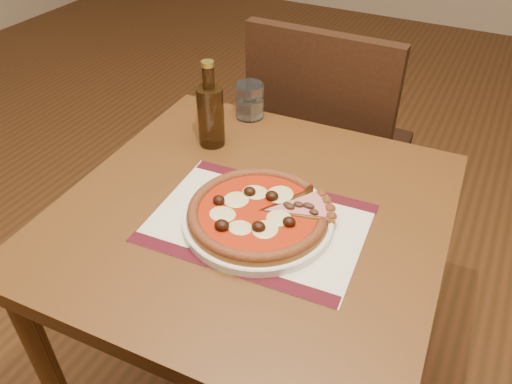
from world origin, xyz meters
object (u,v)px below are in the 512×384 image
(chair_far, at_px, (326,144))
(pizza, at_px, (258,212))
(table, at_px, (252,243))
(water_glass, at_px, (250,101))
(bottle, at_px, (211,113))
(plate, at_px, (258,219))

(chair_far, distance_m, pizza, 0.71)
(table, xyz_separation_m, water_glass, (-0.19, 0.35, 0.15))
(pizza, bearing_deg, chair_far, 97.40)
(pizza, distance_m, bottle, 0.33)
(chair_far, xyz_separation_m, plate, (0.09, -0.66, 0.21))
(plate, xyz_separation_m, water_glass, (-0.23, 0.39, 0.04))
(chair_far, relative_size, water_glass, 10.13)
(table, xyz_separation_m, chair_far, (-0.05, 0.62, -0.10))
(plate, distance_m, pizza, 0.02)
(plate, distance_m, water_glass, 0.45)
(plate, relative_size, water_glass, 3.26)
(bottle, bearing_deg, plate, -42.12)
(water_glass, distance_m, bottle, 0.17)
(table, xyz_separation_m, pizza, (0.03, -0.04, 0.13))
(chair_far, relative_size, bottle, 4.36)
(table, relative_size, water_glass, 8.89)
(table, bearing_deg, bottle, 138.83)
(chair_far, bearing_deg, table, 94.95)
(table, relative_size, bottle, 3.83)
(plate, bearing_deg, bottle, 137.88)
(table, bearing_deg, water_glass, 118.62)
(table, height_order, plate, plate)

